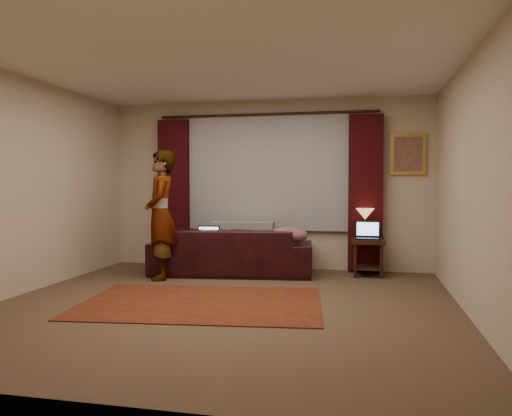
{
  "coord_description": "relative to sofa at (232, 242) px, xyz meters",
  "views": [
    {
      "loc": [
        1.48,
        -5.15,
        1.31
      ],
      "look_at": [
        0.1,
        1.2,
        1.0
      ],
      "focal_mm": 35.0,
      "sensor_mm": 36.0,
      "label": 1
    }
  ],
  "objects": [
    {
      "name": "wall_left",
      "position": [
        -2.1,
        -1.84,
        0.83
      ],
      "size": [
        0.02,
        5.0,
        2.6
      ],
      "primitive_type": "cube",
      "color": "#C6B39A",
      "rests_on": "ground"
    },
    {
      "name": "drape_left",
      "position": [
        -1.1,
        0.55,
        0.71
      ],
      "size": [
        0.5,
        0.14,
        2.3
      ],
      "primitive_type": "cube",
      "color": "#32070C",
      "rests_on": "floor"
    },
    {
      "name": "tiffany_lamp",
      "position": [
        1.9,
        0.37,
        0.28
      ],
      "size": [
        0.31,
        0.31,
        0.42
      ],
      "primitive_type": null,
      "rotation": [
        0.0,
        0.0,
        0.17
      ],
      "color": "olive",
      "rests_on": "end_table"
    },
    {
      "name": "area_rug",
      "position": [
        0.13,
        -1.81,
        -0.46
      ],
      "size": [
        2.79,
        2.03,
        0.01
      ],
      "primitive_type": "cube",
      "rotation": [
        0.0,
        0.0,
        0.12
      ],
      "color": "#602615",
      "rests_on": "floor"
    },
    {
      "name": "wall_right",
      "position": [
        2.9,
        -1.84,
        0.83
      ],
      "size": [
        0.02,
        5.0,
        2.6
      ],
      "primitive_type": "cube",
      "color": "#C6B39A",
      "rests_on": "ground"
    },
    {
      "name": "curtain_rod",
      "position": [
        0.4,
        0.55,
        1.91
      ],
      "size": [
        0.04,
        0.04,
        3.4
      ],
      "primitive_type": "cylinder",
      "color": "black",
      "rests_on": "wall_back"
    },
    {
      "name": "person",
      "position": [
        -0.86,
        -0.58,
        0.42
      ],
      "size": [
        0.67,
        0.67,
        1.78
      ],
      "primitive_type": "imported",
      "rotation": [
        0.0,
        0.0,
        -1.22
      ],
      "color": "gray",
      "rests_on": "floor"
    },
    {
      "name": "clothing_pile",
      "position": [
        0.84,
        -0.05,
        0.12
      ],
      "size": [
        0.56,
        0.43,
        0.23
      ],
      "primitive_type": "ellipsoid",
      "rotation": [
        0.0,
        0.0,
        -0.0
      ],
      "color": "#865362",
      "rests_on": "sofa"
    },
    {
      "name": "wall_front",
      "position": [
        0.4,
        -4.34,
        0.83
      ],
      "size": [
        5.0,
        0.02,
        2.6
      ],
      "primitive_type": "cube",
      "color": "#C6B39A",
      "rests_on": "ground"
    },
    {
      "name": "throw_blanket",
      "position": [
        0.1,
        0.26,
        0.48
      ],
      "size": [
        0.95,
        0.45,
        0.11
      ],
      "primitive_type": "cube",
      "rotation": [
        0.0,
        0.0,
        0.09
      ],
      "color": "gray",
      "rests_on": "sofa"
    },
    {
      "name": "laptop_table",
      "position": [
        1.93,
        0.18,
        0.19
      ],
      "size": [
        0.36,
        0.39,
        0.25
      ],
      "primitive_type": null,
      "rotation": [
        0.0,
        0.0,
        -0.02
      ],
      "color": "black",
      "rests_on": "end_table"
    },
    {
      "name": "sheer_curtain",
      "position": [
        0.4,
        0.6,
        1.03
      ],
      "size": [
        2.5,
        0.05,
        1.8
      ],
      "primitive_type": "cube",
      "color": "#9B9BA3",
      "rests_on": "wall_back"
    },
    {
      "name": "ceiling",
      "position": [
        0.4,
        -1.84,
        2.13
      ],
      "size": [
        5.0,
        5.0,
        0.02
      ],
      "primitive_type": "cube",
      "color": "silver",
      "rests_on": "ground"
    },
    {
      "name": "picture_frame",
      "position": [
        2.5,
        0.63,
        1.28
      ],
      "size": [
        0.5,
        0.04,
        0.6
      ],
      "primitive_type": "cube",
      "color": "gold",
      "rests_on": "wall_back"
    },
    {
      "name": "floor",
      "position": [
        0.4,
        -1.84,
        -0.47
      ],
      "size": [
        5.0,
        5.0,
        0.01
      ],
      "primitive_type": "cube",
      "color": "brown",
      "rests_on": "ground"
    },
    {
      "name": "wall_back",
      "position": [
        0.4,
        0.66,
        0.83
      ],
      "size": [
        5.0,
        0.02,
        2.6
      ],
      "primitive_type": "cube",
      "color": "#C6B39A",
      "rests_on": "ground"
    },
    {
      "name": "drape_right",
      "position": [
        1.9,
        0.55,
        0.71
      ],
      "size": [
        0.5,
        0.14,
        2.3
      ],
      "primitive_type": "cube",
      "color": "#32070C",
      "rests_on": "floor"
    },
    {
      "name": "end_table",
      "position": [
        1.94,
        0.24,
        -0.2
      ],
      "size": [
        0.47,
        0.47,
        0.54
      ],
      "primitive_type": "cube",
      "rotation": [
        0.0,
        0.0,
        0.02
      ],
      "color": "black",
      "rests_on": "floor"
    },
    {
      "name": "laptop_sofa",
      "position": [
        -0.31,
        -0.17,
        0.12
      ],
      "size": [
        0.38,
        0.4,
        0.23
      ],
      "primitive_type": null,
      "rotation": [
        0.0,
        0.0,
        0.2
      ],
      "color": "black",
      "rests_on": "sofa"
    },
    {
      "name": "sofa",
      "position": [
        0.0,
        0.0,
        0.0
      ],
      "size": [
        2.42,
        1.27,
        0.94
      ],
      "primitive_type": "imported",
      "rotation": [
        0.0,
        0.0,
        3.26
      ],
      "color": "black",
      "rests_on": "floor"
    }
  ]
}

